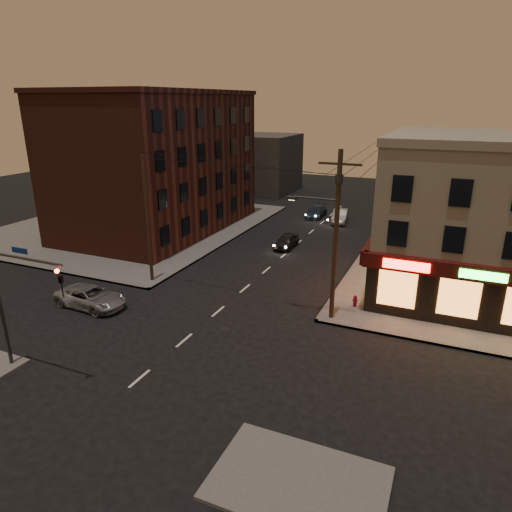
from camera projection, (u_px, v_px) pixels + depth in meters
The scene contains 16 objects.
ground at pixel (184, 340), 25.28m from camera, with size 120.00×120.00×0.00m, color black.
sidewalk_nw at pixel (135, 224), 48.53m from camera, with size 24.00×28.00×0.15m, color #514F4C.
pizza_building at pixel (505, 220), 29.17m from camera, with size 15.85×12.85×10.50m.
brick_apartment at pixel (158, 164), 45.07m from camera, with size 12.00×20.00×13.00m, color #4C2118.
bg_building_ne_a at pixel (467, 185), 51.80m from camera, with size 10.00×12.00×7.00m, color #3F3D3A.
bg_building_nw at pixel (262, 163), 65.31m from camera, with size 9.00×10.00×8.00m, color #3F3D3A.
bg_building_ne_b at pixel (451, 171), 64.85m from camera, with size 8.00×8.00×6.00m, color #3F3D3A.
utility_pole_main at pixel (334, 228), 25.91m from camera, with size 4.20×0.44×10.00m.
utility_pole_far at pixel (396, 178), 48.94m from camera, with size 0.26×0.26×9.00m, color #382619.
utility_pole_west at pixel (147, 220), 31.98m from camera, with size 0.24×0.24×9.00m, color #382619.
traffic_signal at pixel (13, 293), 21.18m from camera, with size 4.49×0.32×6.47m.
suv_cross at pixel (91, 297), 29.20m from camera, with size 2.22×4.81×1.34m, color gray.
sedan_near at pixel (287, 241), 40.93m from camera, with size 1.47×3.66×1.25m, color black.
sedan_mid at pixel (340, 216), 49.44m from camera, with size 1.49×4.26×1.40m, color gray.
sedan_far at pixel (316, 212), 51.70m from camera, with size 1.73×4.27×1.24m, color #1B2736.
fire_hydrant at pixel (355, 300), 28.97m from camera, with size 0.35×0.35×0.76m.
Camera 1 is at (12.60, -18.93, 12.65)m, focal length 32.00 mm.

